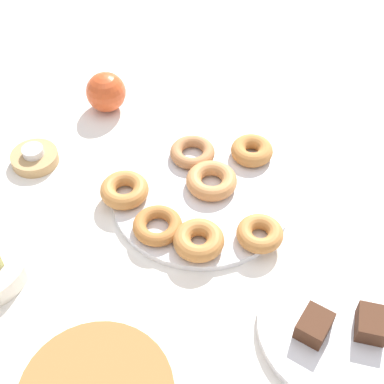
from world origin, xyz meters
name	(u,v)px	position (x,y,z in m)	size (l,w,h in m)	color
ground_plane	(201,198)	(0.00, 0.00, 0.00)	(2.40, 2.40, 0.00)	white
donut_plate	(201,195)	(0.00, 0.00, 0.01)	(0.32, 0.32, 0.01)	silver
donut_0	(212,181)	(-0.01, -0.02, 0.03)	(0.09, 0.09, 0.03)	#C6844C
donut_1	(252,151)	(-0.03, -0.13, 0.03)	(0.08, 0.08, 0.03)	#BC7A3D
donut_2	(199,240)	(-0.06, 0.10, 0.03)	(0.09, 0.09, 0.03)	#BC7A3D
donut_3	(192,152)	(0.07, -0.07, 0.02)	(0.09, 0.09, 0.02)	#B27547
donut_4	(158,226)	(0.01, 0.11, 0.02)	(0.08, 0.08, 0.02)	#AD6B33
donut_5	(260,234)	(-0.14, 0.03, 0.03)	(0.08, 0.08, 0.03)	#BC7A3D
donut_6	(124,190)	(0.11, 0.08, 0.03)	(0.09, 0.09, 0.03)	#BC7A3D
cake_plate	(339,328)	(-0.32, 0.11, 0.01)	(0.25, 0.25, 0.02)	silver
brownie_near	(371,324)	(-0.36, 0.09, 0.03)	(0.04, 0.05, 0.03)	#472819
brownie_far	(314,326)	(-0.29, 0.14, 0.03)	(0.04, 0.05, 0.03)	#472819
candle_holder	(35,158)	(0.32, 0.10, 0.01)	(0.09, 0.09, 0.02)	tan
tealight	(33,151)	(0.32, 0.10, 0.03)	(0.04, 0.04, 0.01)	silver
apple	(106,92)	(0.31, -0.10, 0.04)	(0.08, 0.08, 0.08)	#CC4C23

